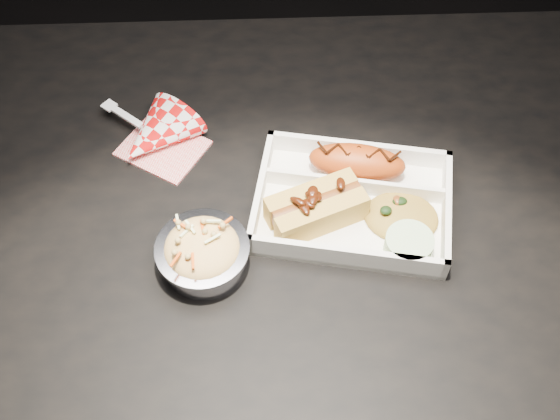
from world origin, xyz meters
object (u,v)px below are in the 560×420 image
at_px(food_tray, 352,204).
at_px(hotdog, 316,206).
at_px(foil_coleslaw_cup, 203,252).
at_px(fried_pastry, 357,162).
at_px(napkin_fork, 155,136).
at_px(dining_table, 278,253).

height_order(food_tray, hotdog, hotdog).
height_order(food_tray, foil_coleslaw_cup, foil_coleslaw_cup).
bearing_deg(foil_coleslaw_cup, fried_pastry, 33.34).
bearing_deg(food_tray, foil_coleslaw_cup, -146.76).
distance_m(fried_pastry, napkin_fork, 0.29).
xyz_separation_m(food_tray, napkin_fork, (-0.27, 0.12, 0.01)).
bearing_deg(food_tray, hotdog, -149.23).
xyz_separation_m(fried_pastry, hotdog, (-0.06, -0.07, 0.00)).
relative_size(dining_table, food_tray, 4.29).
relative_size(foil_coleslaw_cup, napkin_fork, 0.71).
distance_m(dining_table, foil_coleslaw_cup, 0.17).
xyz_separation_m(dining_table, napkin_fork, (-0.17, 0.13, 0.11)).
relative_size(fried_pastry, hotdog, 0.96).
bearing_deg(hotdog, dining_table, 148.36).
relative_size(fried_pastry, napkin_fork, 0.80).
relative_size(hotdog, napkin_fork, 0.84).
bearing_deg(napkin_fork, hotdog, 6.76).
bearing_deg(dining_table, food_tray, 5.43).
relative_size(dining_table, napkin_fork, 7.40).
xyz_separation_m(hotdog, foil_coleslaw_cup, (-0.14, -0.06, -0.00)).
distance_m(fried_pastry, hotdog, 0.09).
bearing_deg(fried_pastry, hotdog, -129.63).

